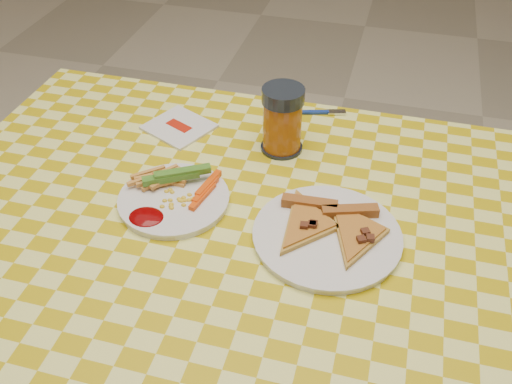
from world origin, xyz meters
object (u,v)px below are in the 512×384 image
table (248,247)px  drink_glass (282,120)px  plate_left (174,200)px  plate_right (327,237)px

table → drink_glass: size_ratio=8.75×
plate_left → drink_glass: drink_glass is taller
plate_left → drink_glass: (0.16, 0.23, 0.07)m
plate_left → table: bearing=-3.1°
drink_glass → table: bearing=-92.5°
plate_right → drink_glass: bearing=119.4°
table → plate_right: size_ratio=4.89×
plate_right → drink_glass: drink_glass is taller
drink_glass → plate_right: bearing=-60.6°
plate_left → plate_right: (0.30, -0.02, 0.00)m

